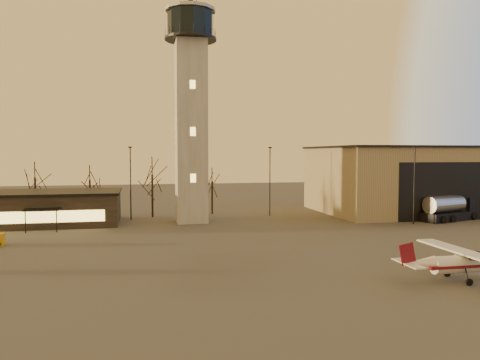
% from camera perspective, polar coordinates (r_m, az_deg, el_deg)
% --- Properties ---
extents(ground, '(220.00, 220.00, 0.00)m').
position_cam_1_polar(ground, '(34.17, -0.29, -12.33)').
color(ground, '#3D3A38').
rests_on(ground, ground).
extents(control_tower, '(6.80, 6.80, 32.60)m').
position_cam_1_polar(control_tower, '(62.99, -6.00, 9.75)').
color(control_tower, gray).
rests_on(control_tower, ground).
extents(hangar, '(30.60, 20.60, 10.30)m').
position_cam_1_polar(hangar, '(78.91, 20.68, 0.12)').
color(hangar, '#968262').
rests_on(hangar, ground).
extents(terminal, '(25.40, 12.20, 4.30)m').
position_cam_1_polar(terminal, '(66.35, -25.39, -3.14)').
color(terminal, black).
rests_on(terminal, ground).
extents(light_poles, '(58.50, 12.25, 10.14)m').
position_cam_1_polar(light_poles, '(63.74, -5.59, -0.16)').
color(light_poles, black).
rests_on(light_poles, ground).
extents(tree_row, '(37.20, 9.20, 8.80)m').
position_cam_1_polar(tree_row, '(71.78, -17.69, 0.51)').
color(tree_row, black).
rests_on(tree_row, ground).
extents(cessna_front, '(8.55, 10.81, 2.99)m').
position_cam_1_polar(cessna_front, '(37.81, 25.56, -9.52)').
color(cessna_front, silver).
rests_on(cessna_front, ground).
extents(fuel_truck, '(9.76, 5.45, 3.48)m').
position_cam_1_polar(fuel_truck, '(70.36, 24.24, -3.40)').
color(fuel_truck, black).
rests_on(fuel_truck, ground).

